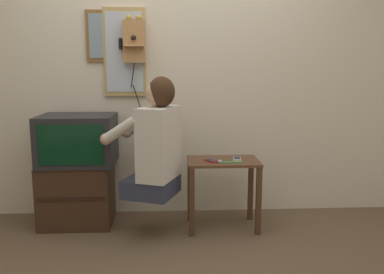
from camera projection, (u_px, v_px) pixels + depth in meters
name	position (u px, v px, depth m)	size (l,w,h in m)	color
ground_plane	(174.00, 266.00, 2.69)	(14.00, 14.00, 0.00)	brown
wall_back	(172.00, 70.00, 3.53)	(6.80, 0.05, 2.55)	beige
side_table	(223.00, 176.00, 3.27)	(0.57, 0.37, 0.57)	#51331E
person	(156.00, 142.00, 3.06)	(0.61, 0.55, 0.91)	#2D3347
tv_stand	(77.00, 194.00, 3.37)	(0.58, 0.41, 0.52)	#382316
television	(78.00, 140.00, 3.31)	(0.60, 0.47, 0.40)	#232326
wall_phone_antique	(134.00, 41.00, 3.39)	(0.22, 0.19, 0.77)	#AD7A47
framed_picture	(109.00, 36.00, 3.42)	(0.39, 0.03, 0.43)	brown
wall_mirror	(125.00, 52.00, 3.44)	(0.35, 0.03, 0.74)	tan
cell_phone_held	(211.00, 161.00, 3.20)	(0.11, 0.14, 0.01)	maroon
cell_phone_spare	(237.00, 159.00, 3.27)	(0.07, 0.13, 0.01)	silver
toothbrush	(229.00, 162.00, 3.15)	(0.19, 0.01, 0.02)	#4CBF66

